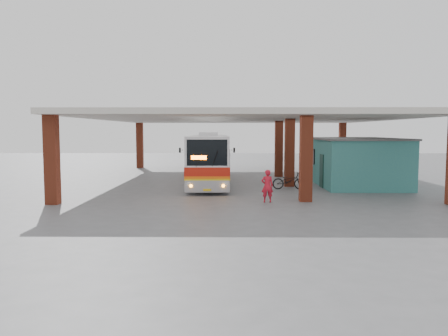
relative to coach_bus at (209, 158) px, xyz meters
The scene contains 8 objects.
ground 5.39m from the coach_bus, 63.92° to the right, with size 90.00×90.00×0.00m, color #515154.
brick_columns 3.72m from the coach_bus, ahead, with size 20.10×21.60×4.35m.
canopy_roof 4.34m from the coach_bus, 34.84° to the left, with size 21.00×23.00×0.30m, color beige.
shop_building 9.76m from the coach_bus, ahead, with size 5.20×8.20×3.11m.
coach_bus is the anchor object (origin of this frame).
motorcycle 5.99m from the coach_bus, 31.06° to the right, with size 0.70×2.00×1.05m, color black.
pedestrian 8.63m from the coach_bus, 67.59° to the right, with size 0.60×0.39×1.65m, color red.
red_chair 8.52m from the coach_bus, 29.23° to the left, with size 0.41×0.41×0.72m.
Camera 1 is at (-0.90, -25.03, 3.58)m, focal length 35.00 mm.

